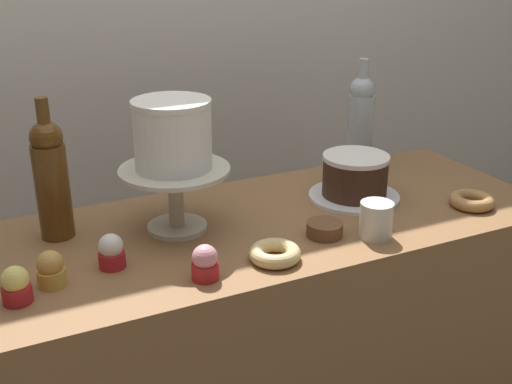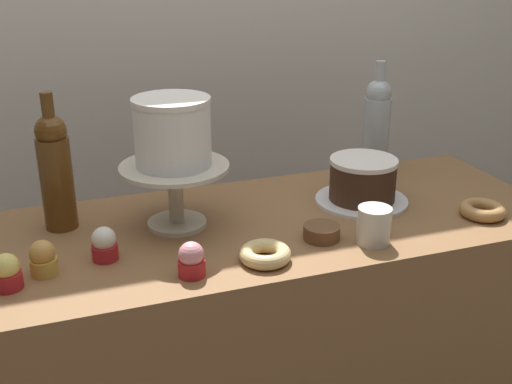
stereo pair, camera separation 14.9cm
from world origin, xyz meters
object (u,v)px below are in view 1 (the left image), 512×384
(wine_bottle_clear, at_px, (360,121))
(cookie_stack, at_px, (325,229))
(chocolate_round_cake, at_px, (355,175))
(cupcake_vanilla, at_px, (111,252))
(cake_stand_pedestal, at_px, (175,188))
(cupcake_strawberry, at_px, (205,263))
(white_layer_cake, at_px, (173,134))
(donut_maple, at_px, (472,201))
(cupcake_lemon, at_px, (16,286))
(cupcake_caramel, at_px, (51,269))
(coffee_cup_ceramic, at_px, (376,220))
(donut_glazed, at_px, (275,253))
(wine_bottle_amber, at_px, (51,177))

(wine_bottle_clear, bearing_deg, cookie_stack, -133.05)
(chocolate_round_cake, xyz_separation_m, cupcake_vanilla, (-0.67, -0.10, -0.03))
(cake_stand_pedestal, xyz_separation_m, wine_bottle_clear, (0.63, 0.18, 0.04))
(cupcake_strawberry, bearing_deg, cookie_stack, 11.64)
(cake_stand_pedestal, distance_m, white_layer_cake, 0.13)
(donut_maple, bearing_deg, cupcake_vanilla, 174.93)
(cupcake_lemon, distance_m, cupcake_caramel, 0.08)
(cookie_stack, bearing_deg, donut_maple, -2.20)
(chocolate_round_cake, xyz_separation_m, wine_bottle_clear, (0.14, 0.20, 0.08))
(cupcake_strawberry, relative_size, coffee_cup_ceramic, 0.87)
(wine_bottle_clear, height_order, donut_glazed, wine_bottle_clear)
(wine_bottle_clear, relative_size, cupcake_lemon, 4.38)
(donut_maple, bearing_deg, chocolate_round_cake, 143.36)
(chocolate_round_cake, xyz_separation_m, donut_glazed, (-0.35, -0.22, -0.05))
(wine_bottle_amber, distance_m, cupcake_strawberry, 0.42)
(cupcake_lemon, distance_m, cookie_stack, 0.67)
(wine_bottle_clear, relative_size, wine_bottle_amber, 1.00)
(cupcake_lemon, bearing_deg, cupcake_caramel, 28.51)
(white_layer_cake, bearing_deg, wine_bottle_amber, 162.18)
(cupcake_lemon, distance_m, coffee_cup_ceramic, 0.78)
(white_layer_cake, xyz_separation_m, cupcake_strawberry, (-0.03, -0.25, -0.20))
(wine_bottle_clear, bearing_deg, white_layer_cake, -164.31)
(cupcake_lemon, xyz_separation_m, cupcake_strawberry, (0.35, -0.07, 0.00))
(cupcake_strawberry, relative_size, cookie_stack, 0.88)
(white_layer_cake, bearing_deg, cookie_stack, -31.53)
(white_layer_cake, bearing_deg, coffee_cup_ceramic, -30.90)
(cupcake_vanilla, distance_m, cookie_stack, 0.48)
(chocolate_round_cake, distance_m, cupcake_caramel, 0.80)
(white_layer_cake, bearing_deg, chocolate_round_cake, -2.30)
(wine_bottle_clear, bearing_deg, cupcake_lemon, -160.63)
(chocolate_round_cake, relative_size, cupcake_lemon, 2.33)
(cupcake_vanilla, xyz_separation_m, donut_glazed, (0.32, -0.12, -0.02))
(chocolate_round_cake, relative_size, coffee_cup_ceramic, 2.03)
(cake_stand_pedestal, relative_size, cupcake_caramel, 3.44)
(cupcake_strawberry, height_order, donut_glazed, cupcake_strawberry)
(wine_bottle_amber, xyz_separation_m, cupcake_caramel, (-0.05, -0.22, -0.11))
(donut_glazed, xyz_separation_m, cookie_stack, (0.16, 0.06, 0.00))
(cake_stand_pedestal, xyz_separation_m, coffee_cup_ceramic, (0.40, -0.24, -0.06))
(white_layer_cake, xyz_separation_m, cupcake_vanilla, (-0.18, -0.12, -0.20))
(wine_bottle_clear, bearing_deg, cake_stand_pedestal, -164.31)
(cake_stand_pedestal, xyz_separation_m, cupcake_strawberry, (-0.03, -0.25, -0.07))
(chocolate_round_cake, bearing_deg, white_layer_cake, 177.70)
(cookie_stack, height_order, coffee_cup_ceramic, coffee_cup_ceramic)
(cupcake_caramel, height_order, cookie_stack, cupcake_caramel)
(white_layer_cake, xyz_separation_m, cupcake_caramel, (-0.31, -0.14, -0.20))
(cake_stand_pedestal, bearing_deg, donut_maple, -15.26)
(wine_bottle_clear, xyz_separation_m, wine_bottle_amber, (-0.89, -0.09, 0.00))
(cupcake_strawberry, distance_m, donut_maple, 0.75)
(chocolate_round_cake, relative_size, wine_bottle_clear, 0.53)
(white_layer_cake, bearing_deg, donut_glazed, -60.15)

